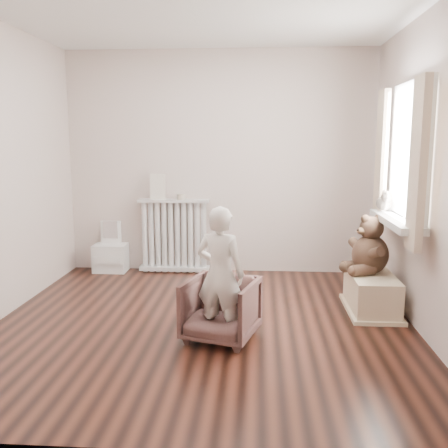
# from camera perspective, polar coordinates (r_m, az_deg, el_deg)

# --- Properties ---
(floor) EXTENTS (3.60, 3.60, 0.01)m
(floor) POSITION_cam_1_polar(r_m,az_deg,el_deg) (4.41, -2.40, -11.27)
(floor) COLOR black
(floor) RESTS_ON ground
(ceiling) EXTENTS (3.60, 3.60, 0.01)m
(ceiling) POSITION_cam_1_polar(r_m,az_deg,el_deg) (4.25, -2.67, 23.62)
(ceiling) COLOR white
(ceiling) RESTS_ON ground
(back_wall) EXTENTS (3.60, 0.02, 2.60)m
(back_wall) POSITION_cam_1_polar(r_m,az_deg,el_deg) (5.92, -0.53, 6.99)
(back_wall) COLOR beige
(back_wall) RESTS_ON ground
(front_wall) EXTENTS (3.60, 0.02, 2.60)m
(front_wall) POSITION_cam_1_polar(r_m,az_deg,el_deg) (2.36, -7.53, 2.90)
(front_wall) COLOR beige
(front_wall) RESTS_ON ground
(right_wall) EXTENTS (0.02, 3.60, 2.60)m
(right_wall) POSITION_cam_1_polar(r_m,az_deg,el_deg) (4.31, 22.09, 5.30)
(right_wall) COLOR beige
(right_wall) RESTS_ON ground
(window) EXTENTS (0.03, 0.90, 1.10)m
(window) POSITION_cam_1_polar(r_m,az_deg,el_deg) (4.58, 20.57, 7.49)
(window) COLOR white
(window) RESTS_ON right_wall
(window_sill) EXTENTS (0.22, 1.10, 0.06)m
(window_sill) POSITION_cam_1_polar(r_m,az_deg,el_deg) (4.61, 19.08, 0.32)
(window_sill) COLOR silver
(window_sill) RESTS_ON right_wall
(curtain_left) EXTENTS (0.06, 0.26, 1.30)m
(curtain_left) POSITION_cam_1_polar(r_m,az_deg,el_deg) (4.00, 21.30, 6.36)
(curtain_left) COLOR beige
(curtain_left) RESTS_ON right_wall
(curtain_right) EXTENTS (0.06, 0.26, 1.30)m
(curtain_right) POSITION_cam_1_polar(r_m,az_deg,el_deg) (5.10, 17.54, 7.14)
(curtain_right) COLOR beige
(curtain_right) RESTS_ON right_wall
(radiator) EXTENTS (0.83, 0.16, 0.88)m
(radiator) POSITION_cam_1_polar(r_m,az_deg,el_deg) (5.98, -5.71, -1.83)
(radiator) COLOR silver
(radiator) RESTS_ON floor
(paper_doll) EXTENTS (0.18, 0.02, 0.30)m
(paper_doll) POSITION_cam_1_polar(r_m,az_deg,el_deg) (5.92, -7.58, 4.25)
(paper_doll) COLOR beige
(paper_doll) RESTS_ON radiator
(tin_a) EXTENTS (0.10, 0.10, 0.06)m
(tin_a) POSITION_cam_1_polar(r_m,az_deg,el_deg) (5.88, -4.92, 3.13)
(tin_a) COLOR #A59E8C
(tin_a) RESTS_ON radiator
(toy_vanity) EXTENTS (0.39, 0.28, 0.61)m
(toy_vanity) POSITION_cam_1_polar(r_m,az_deg,el_deg) (6.15, -12.86, -2.80)
(toy_vanity) COLOR silver
(toy_vanity) RESTS_ON floor
(armchair) EXTENTS (0.66, 0.67, 0.49)m
(armchair) POSITION_cam_1_polar(r_m,az_deg,el_deg) (4.00, -0.38, -9.74)
(armchair) COLOR #52332E
(armchair) RESTS_ON floor
(child) EXTENTS (0.44, 0.35, 1.06)m
(child) POSITION_cam_1_polar(r_m,az_deg,el_deg) (3.86, -0.44, -5.74)
(child) COLOR silver
(child) RESTS_ON armchair
(toy_bench) EXTENTS (0.39, 0.74, 0.35)m
(toy_bench) POSITION_cam_1_polar(r_m,az_deg,el_deg) (4.84, 16.52, -7.25)
(toy_bench) COLOR beige
(toy_bench) RESTS_ON floor
(teddy_bear) EXTENTS (0.53, 0.47, 0.54)m
(teddy_bear) POSITION_cam_1_polar(r_m,az_deg,el_deg) (4.80, 16.45, -1.60)
(teddy_bear) COLOR #342217
(teddy_bear) RESTS_ON toy_bench
(plush_cat) EXTENTS (0.17, 0.26, 0.21)m
(plush_cat) POSITION_cam_1_polar(r_m,az_deg,el_deg) (4.97, 17.87, 2.55)
(plush_cat) COLOR #655B53
(plush_cat) RESTS_ON window_sill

